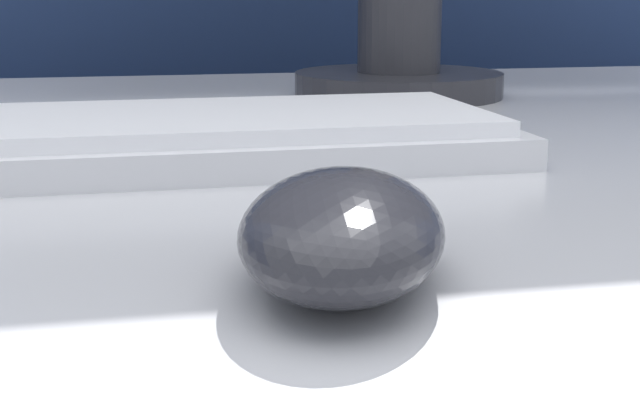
{
  "coord_description": "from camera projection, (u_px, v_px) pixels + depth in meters",
  "views": [
    {
      "loc": [
        -0.12,
        -0.39,
        0.79
      ],
      "look_at": [
        -0.06,
        -0.11,
        0.72
      ],
      "focal_mm": 50.0,
      "sensor_mm": 36.0,
      "label": 1
    }
  ],
  "objects": [
    {
      "name": "computer_mouse_near",
      "position": [
        342.0,
        230.0,
        0.27
      ],
      "size": [
        0.09,
        0.12,
        0.03
      ],
      "rotation": [
        0.0,
        0.0,
        -0.28
      ],
      "color": "#232328",
      "rests_on": "desk"
    },
    {
      "name": "partition_panel",
      "position": [
        238.0,
        125.0,
        1.08
      ],
      "size": [
        5.0,
        0.03,
        1.26
      ],
      "color": "navy",
      "rests_on": "ground_plane"
    },
    {
      "name": "keyboard",
      "position": [
        162.0,
        138.0,
        0.47
      ],
      "size": [
        0.37,
        0.15,
        0.02
      ],
      "rotation": [
        0.0,
        0.0,
        0.01
      ],
      "color": "silver",
      "rests_on": "desk"
    }
  ]
}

